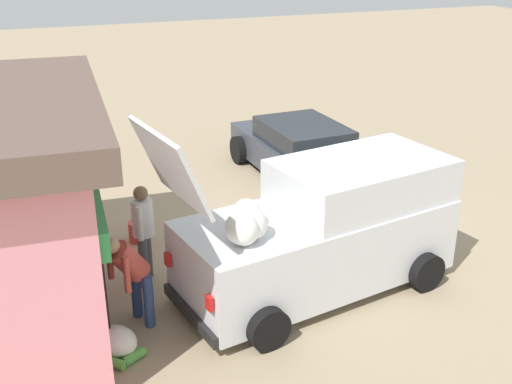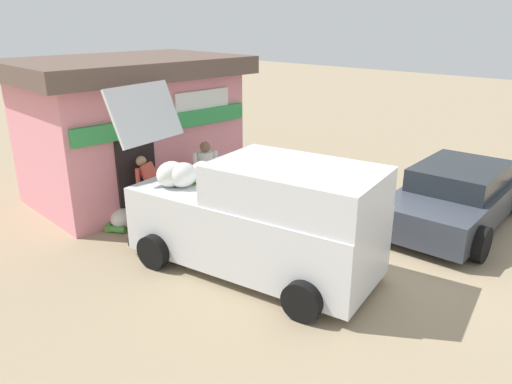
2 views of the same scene
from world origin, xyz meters
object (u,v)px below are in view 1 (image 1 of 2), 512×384
(unloaded_banana_pile, at_px, (117,343))
(customer_bending, at_px, (131,271))
(parked_sedan, at_px, (303,152))
(delivery_van, at_px, (325,229))
(vendor_standing, at_px, (143,228))
(paint_bucket, at_px, (138,232))

(unloaded_banana_pile, bearing_deg, customer_bending, -31.10)
(parked_sedan, distance_m, unloaded_banana_pile, 7.14)
(parked_sedan, bearing_deg, delivery_van, 158.54)
(vendor_standing, xyz_separation_m, customer_bending, (-1.13, 0.42, -0.09))
(vendor_standing, height_order, paint_bucket, vendor_standing)
(vendor_standing, xyz_separation_m, unloaded_banana_pile, (-1.72, 0.78, -0.79))
(unloaded_banana_pile, bearing_deg, paint_bucket, -16.28)
(parked_sedan, relative_size, vendor_standing, 2.70)
(vendor_standing, bearing_deg, unloaded_banana_pile, 155.65)
(delivery_van, height_order, customer_bending, delivery_van)
(delivery_van, xyz_separation_m, vendor_standing, (1.15, 2.60, -0.03))
(delivery_van, distance_m, paint_bucket, 3.68)
(parked_sedan, height_order, customer_bending, customer_bending)
(customer_bending, xyz_separation_m, paint_bucket, (2.59, -0.57, -0.69))
(parked_sedan, xyz_separation_m, paint_bucket, (-1.78, 4.18, -0.43))
(delivery_van, bearing_deg, customer_bending, 89.52)
(vendor_standing, relative_size, unloaded_banana_pile, 2.04)
(unloaded_banana_pile, bearing_deg, delivery_van, -80.43)
(parked_sedan, xyz_separation_m, customer_bending, (-4.37, 4.75, 0.26))
(unloaded_banana_pile, bearing_deg, parked_sedan, -45.81)
(vendor_standing, height_order, unloaded_banana_pile, vendor_standing)
(vendor_standing, distance_m, paint_bucket, 1.66)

